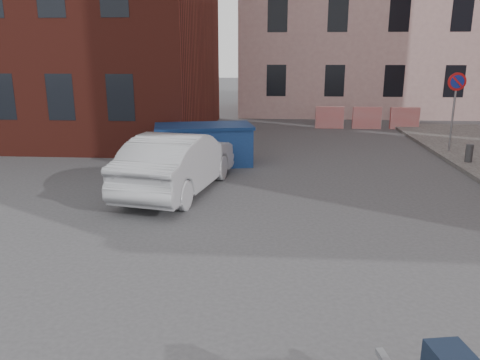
{
  "coord_description": "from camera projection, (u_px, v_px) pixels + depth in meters",
  "views": [
    {
      "loc": [
        -0.01,
        -6.87,
        3.4
      ],
      "look_at": [
        -0.65,
        1.54,
        1.1
      ],
      "focal_mm": 35.0,
      "sensor_mm": 36.0,
      "label": 1
    }
  ],
  "objects": [
    {
      "name": "ground",
      "position": [
        273.0,
        272.0,
        7.51
      ],
      "size": [
        120.0,
        120.0,
        0.0
      ],
      "primitive_type": "plane",
      "color": "#38383A",
      "rests_on": "ground"
    },
    {
      "name": "no_parking_sign",
      "position": [
        455.0,
        95.0,
        15.66
      ],
      "size": [
        0.6,
        0.09,
        2.65
      ],
      "color": "gray",
      "rests_on": "sidewalk"
    },
    {
      "name": "barriers",
      "position": [
        367.0,
        118.0,
        21.5
      ],
      "size": [
        4.7,
        0.18,
        1.0
      ],
      "color": "red",
      "rests_on": "ground"
    },
    {
      "name": "dumpster",
      "position": [
        204.0,
        145.0,
        14.59
      ],
      "size": [
        3.25,
        2.18,
        1.25
      ],
      "rotation": [
        0.0,
        0.0,
        0.23
      ],
      "color": "navy",
      "rests_on": "ground"
    },
    {
      "name": "silver_car",
      "position": [
        178.0,
        162.0,
        11.71
      ],
      "size": [
        2.43,
        4.78,
        1.5
      ],
      "primitive_type": "imported",
      "rotation": [
        0.0,
        0.0,
        2.95
      ],
      "color": "#A2A4A9",
      "rests_on": "ground"
    }
  ]
}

